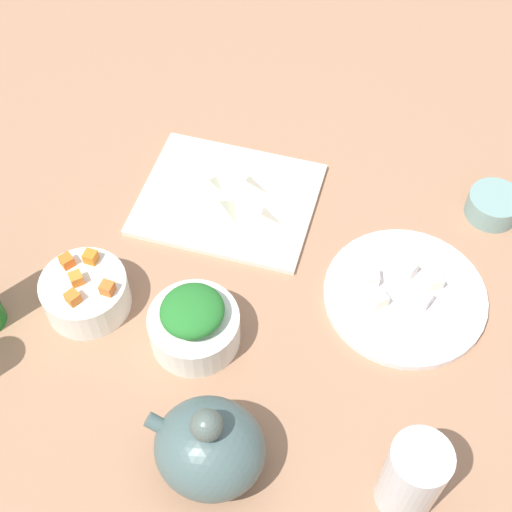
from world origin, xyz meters
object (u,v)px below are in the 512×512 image
(bowl_greens, at_px, (195,328))
(bowl_carrots, at_px, (86,293))
(cutting_board, at_px, (228,199))
(teapot, at_px, (209,447))
(drinking_glass_0, at_px, (412,477))
(bowl_small_side, at_px, (493,205))
(plate_tofu, at_px, (405,296))

(bowl_greens, bearing_deg, bowl_carrots, 0.24)
(cutting_board, distance_m, teapot, 0.46)
(cutting_board, bearing_deg, drinking_glass_0, 135.56)
(drinking_glass_0, bearing_deg, bowl_small_side, -93.34)
(bowl_carrots, bearing_deg, teapot, 148.27)
(bowl_carrots, distance_m, bowl_small_side, 0.67)
(bowl_small_side, height_order, drinking_glass_0, drinking_glass_0)
(bowl_small_side, bearing_deg, bowl_greens, 46.56)
(drinking_glass_0, bearing_deg, bowl_greens, -19.60)
(bowl_carrots, bearing_deg, bowl_small_side, -144.38)
(bowl_greens, xyz_separation_m, bowl_carrots, (0.18, 0.00, 0.00))
(bowl_carrots, relative_size, teapot, 0.81)
(bowl_carrots, bearing_deg, drinking_glass_0, 166.88)
(cutting_board, xyz_separation_m, teapot, (-0.15, 0.43, 0.05))
(bowl_greens, relative_size, drinking_glass_0, 0.94)
(cutting_board, distance_m, bowl_small_side, 0.44)
(cutting_board, xyz_separation_m, bowl_carrots, (0.12, 0.26, 0.02))
(bowl_greens, bearing_deg, teapot, 119.20)
(bowl_carrots, height_order, teapot, teapot)
(bowl_small_side, distance_m, teapot, 0.62)
(bowl_small_side, height_order, teapot, teapot)
(bowl_small_side, bearing_deg, bowl_carrots, 35.62)
(cutting_board, height_order, teapot, teapot)
(cutting_board, bearing_deg, bowl_greens, 101.32)
(teapot, distance_m, drinking_glass_0, 0.25)
(cutting_board, relative_size, plate_tofu, 1.17)
(bowl_greens, bearing_deg, cutting_board, -78.68)
(bowl_greens, height_order, drinking_glass_0, drinking_glass_0)
(drinking_glass_0, bearing_deg, teapot, 10.70)
(bowl_carrots, bearing_deg, cutting_board, -114.95)
(cutting_board, bearing_deg, plate_tofu, 164.80)
(plate_tofu, height_order, drinking_glass_0, drinking_glass_0)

